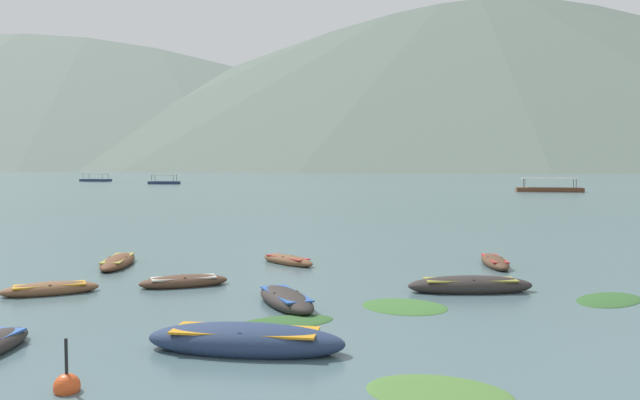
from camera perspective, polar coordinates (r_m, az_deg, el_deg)
The scene contains 19 objects.
ground_plane at distance 1506.56m, azimuth -1.40°, elevation 2.86°, with size 6000.00×6000.00×0.00m, color #476066.
mountain_1 at distance 1640.98m, azimuth -18.10°, elevation 11.07°, with size 2000.79×2000.79×476.78m, color slate.
mountain_2 at distance 1375.68m, azimuth 13.55°, elevation 11.61°, with size 1844.63×1844.63×423.22m, color #56665B.
rowboat_1 at distance 18.73m, azimuth -3.19°, elevation -9.20°, with size 2.37×3.79×0.59m.
rowboat_2 at distance 14.29m, azimuth -6.95°, elevation -12.83°, with size 4.72×2.11×0.80m.
rowboat_4 at distance 22.21m, azimuth -23.78°, elevation -7.58°, with size 3.19×2.09×0.50m.
rowboat_5 at distance 27.09m, azimuth 15.91°, elevation -5.55°, with size 1.23×3.61×0.53m.
rowboat_6 at distance 21.30m, azimuth 13.79°, elevation -7.71°, with size 4.22×1.24×0.68m.
rowboat_7 at distance 22.18m, azimuth -12.54°, elevation -7.41°, with size 3.23×1.93×0.50m.
rowboat_8 at distance 26.62m, azimuth -3.02°, elevation -5.62°, with size 2.71×2.98×0.48m.
rowboat_10 at distance 27.49m, azimuth -18.26°, elevation -5.46°, with size 1.40×4.28×0.53m.
ferry_0 at distance 160.26m, azimuth -14.27°, elevation 1.60°, with size 7.98×4.09×2.54m.
ferry_1 at distance 197.77m, azimuth -20.11°, elevation 1.76°, with size 9.67×6.31×2.54m.
ferry_2 at distance 112.95m, azimuth 20.51°, elevation 0.95°, with size 11.43×6.32×2.54m.
mooring_buoy at distance 12.75m, azimuth -22.45°, elevation -15.67°, with size 0.49×0.49×1.15m.
weed_patch_0 at distance 16.78m, azimuth -3.23°, elevation -11.29°, with size 1.46×2.75×0.14m, color #2D5628.
weed_patch_2 at distance 21.49m, azimuth 25.27°, elevation -8.40°, with size 2.91×1.68×0.14m, color #2D5628.
weed_patch_3 at distance 18.73m, azimuth 7.86°, elevation -9.80°, with size 2.58×2.21×0.14m, color #38662D.
weed_patch_4 at distance 12.02m, azimuth 10.98°, elevation -17.20°, with size 2.72×1.96×0.14m, color #477033.
Camera 1 is at (1.44, -6.56, 4.14)m, focal length 34.46 mm.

